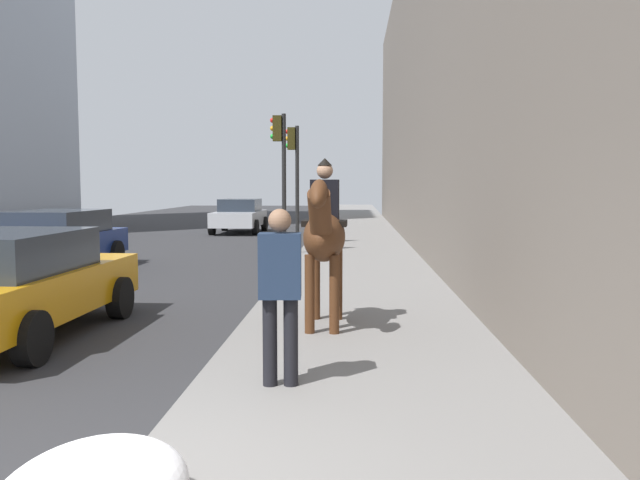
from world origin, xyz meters
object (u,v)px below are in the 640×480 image
object	(u,v)px
traffic_light_far_curb	(294,167)
mounted_horse_near	(324,234)
car_near_lane	(239,215)
car_far_lane	(11,282)
car_mid_lane	(55,240)
pedestrian_greeting	(280,285)
traffic_light_near_curb	(281,162)

from	to	relation	value
traffic_light_far_curb	mounted_horse_near	bearing A→B (deg)	-172.96
car_near_lane	car_far_lane	bearing A→B (deg)	1.64
car_far_lane	traffic_light_far_curb	xyz separation A→B (m)	(12.40, -2.64, 1.85)
car_mid_lane	traffic_light_far_curb	bearing A→B (deg)	141.54
traffic_light_far_curb	car_near_lane	bearing A→B (deg)	23.50
pedestrian_greeting	car_near_lane	world-z (taller)	pedestrian_greeting
mounted_horse_near	traffic_light_near_curb	distance (m)	9.59
car_far_lane	car_near_lane	bearing A→B (deg)	2.03
mounted_horse_near	traffic_light_far_curb	world-z (taller)	traffic_light_far_curb
pedestrian_greeting	car_far_lane	xyz separation A→B (m)	(2.20, 3.82, -0.34)
mounted_horse_near	car_near_lane	bearing A→B (deg)	-165.10
car_near_lane	car_mid_lane	xyz separation A→B (m)	(-12.67, 2.14, 0.01)
car_near_lane	traffic_light_near_curb	xyz separation A→B (m)	(-9.48, -2.84, 1.92)
car_mid_lane	car_far_lane	xyz separation A→B (m)	(-6.58, -2.48, -0.00)
car_near_lane	car_far_lane	size ratio (longest dim) A/B	0.93
traffic_light_near_curb	traffic_light_far_curb	xyz separation A→B (m)	(2.64, -0.14, -0.06)
car_mid_lane	traffic_light_far_curb	world-z (taller)	traffic_light_far_curb
car_far_lane	mounted_horse_near	bearing A→B (deg)	-83.54
car_far_lane	traffic_light_far_curb	size ratio (longest dim) A/B	1.11
traffic_light_near_curb	traffic_light_far_curb	size ratio (longest dim) A/B	1.02
pedestrian_greeting	car_mid_lane	xyz separation A→B (m)	(8.78, 6.30, -0.33)
car_far_lane	traffic_light_near_curb	xyz separation A→B (m)	(9.76, -2.51, 1.91)
car_mid_lane	traffic_light_far_curb	xyz separation A→B (m)	(5.83, -5.12, 1.85)
car_near_lane	traffic_light_near_curb	world-z (taller)	traffic_light_near_curb
mounted_horse_near	car_near_lane	size ratio (longest dim) A/B	0.57
mounted_horse_near	car_mid_lane	xyz separation A→B (m)	(6.18, 6.60, -0.62)
car_near_lane	traffic_light_far_curb	distance (m)	7.69
mounted_horse_near	pedestrian_greeting	distance (m)	2.63
car_near_lane	traffic_light_near_curb	size ratio (longest dim) A/B	1.01
mounted_horse_near	traffic_light_far_curb	bearing A→B (deg)	-171.36
pedestrian_greeting	traffic_light_near_curb	size ratio (longest dim) A/B	0.43
pedestrian_greeting	car_near_lane	bearing A→B (deg)	7.66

